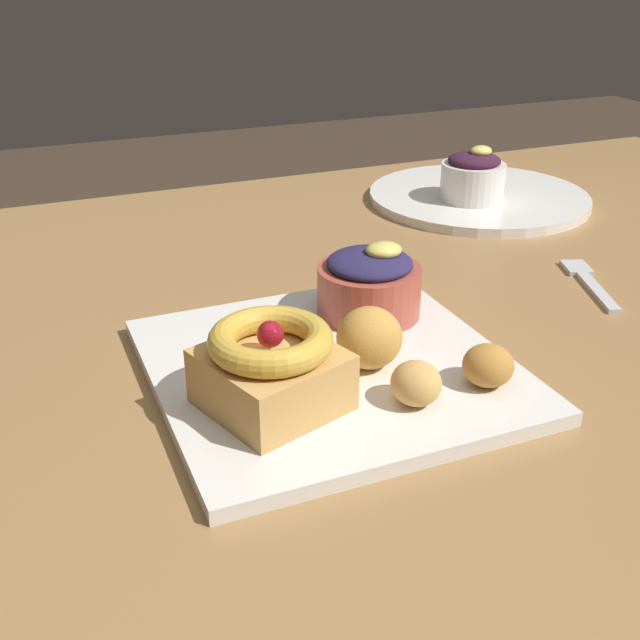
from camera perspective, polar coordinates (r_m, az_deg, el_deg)
dining_table at (r=0.76m, az=3.37°, el=-5.46°), size 1.50×0.93×0.73m
front_plate at (r=0.62m, az=0.72°, el=-3.59°), size 0.27×0.27×0.01m
cake_slice at (r=0.55m, az=-3.61°, el=-3.46°), size 0.11×0.11×0.07m
berry_ramekin at (r=0.68m, az=3.66°, el=2.70°), size 0.09×0.09×0.07m
fritter_front at (r=0.56m, az=7.09°, el=-4.65°), size 0.04×0.04×0.03m
fritter_middle at (r=0.59m, az=12.28°, el=-3.29°), size 0.04×0.04×0.03m
fritter_back at (r=0.60m, az=3.65°, el=-1.31°), size 0.05×0.05×0.05m
back_plate at (r=1.06m, az=11.58°, el=8.86°), size 0.29×0.29×0.01m
back_ramekin at (r=1.02m, az=11.21°, el=10.34°), size 0.08×0.08×0.07m
fork at (r=0.83m, az=19.13°, el=2.74°), size 0.06×0.12×0.00m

